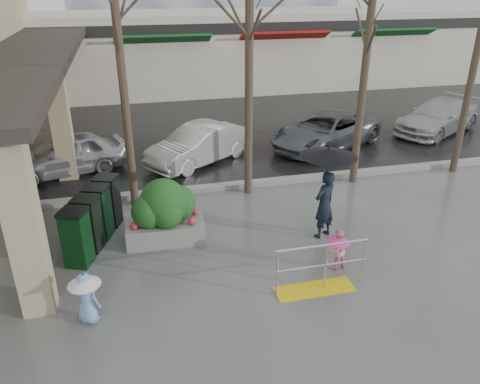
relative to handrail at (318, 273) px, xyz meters
name	(u,v)px	position (x,y,z in m)	size (l,w,h in m)	color
ground	(237,265)	(-1.36, 1.20, -0.38)	(120.00, 120.00, 0.00)	#51514F
street_asphalt	(155,76)	(-1.36, 23.20, -0.37)	(120.00, 36.00, 0.01)	black
curb	(205,188)	(-1.36, 5.20, -0.30)	(120.00, 0.30, 0.15)	gray
canopy_slab	(27,49)	(-6.16, 9.20, 3.25)	(2.80, 18.00, 0.25)	#2D2823
pillar_front	(24,226)	(-5.26, 0.70, 1.37)	(0.55, 0.55, 3.50)	tan
pillar_back	(61,123)	(-5.26, 7.20, 1.37)	(0.55, 0.55, 3.50)	tan
storefront_row	(195,51)	(0.64, 19.17, 1.64)	(34.00, 6.74, 4.00)	beige
handrail	(318,273)	(0.00, 0.00, 0.00)	(1.90, 0.50, 1.03)	yellow
tree_west	(115,5)	(-3.36, 4.80, 4.71)	(3.20, 3.20, 6.80)	#382B21
tree_mideast	(371,11)	(3.14, 4.80, 4.48)	(3.20, 3.20, 6.50)	#382B21
woman	(326,183)	(0.93, 1.96, 1.01)	(1.30, 1.30, 2.26)	black
child_pink	(337,247)	(0.67, 0.61, 0.15)	(0.51, 0.51, 0.90)	pink
child_blue	(86,293)	(-4.36, 0.11, 0.23)	(0.58, 0.58, 1.01)	#7399CD
planter	(164,212)	(-2.73, 2.65, 0.37)	(1.83, 1.05, 1.56)	slate
news_boxes	(93,218)	(-4.32, 2.93, 0.27)	(1.30, 2.35, 1.30)	#0B3214
car_a	(65,155)	(-5.35, 7.57, 0.25)	(1.49, 3.70, 1.26)	#B6B6BB
car_b	(199,145)	(-1.12, 7.50, 0.25)	(1.33, 3.82, 1.26)	silver
car_c	(326,130)	(3.58, 7.97, 0.25)	(2.09, 4.53, 1.26)	#595D61
car_d	(438,116)	(8.65, 8.62, 0.25)	(1.77, 4.34, 1.26)	#B5B6BA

